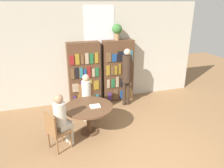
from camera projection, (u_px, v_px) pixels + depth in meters
ground_plane at (142, 164)px, 4.29m from camera, size 16.00×16.00×0.00m
wall_back at (99, 53)px, 6.68m from camera, size 6.40×0.07×3.00m
bookshelf_left at (84, 74)px, 6.55m from camera, size 0.95×0.34×1.91m
bookshelf_right at (118, 71)px, 6.85m from camera, size 0.95×0.34×1.91m
flower_vase at (117, 30)px, 6.40m from camera, size 0.29×0.29×0.47m
reading_table at (89, 111)px, 5.14m from camera, size 1.15×1.15×0.70m
chair_near_camera at (55, 129)px, 4.56m from camera, size 0.54×0.54×0.88m
chair_left_side at (86, 98)px, 6.02m from camera, size 0.45×0.45×0.88m
seated_reader_left at (87, 94)px, 5.77m from camera, size 0.28×0.37×1.23m
seated_reader_right at (62, 117)px, 4.60m from camera, size 0.41×0.38×1.25m
librarian_standing at (127, 72)px, 6.39m from camera, size 0.28×0.55×1.75m
open_book_on_table at (95, 106)px, 5.07m from camera, size 0.24×0.18×0.03m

